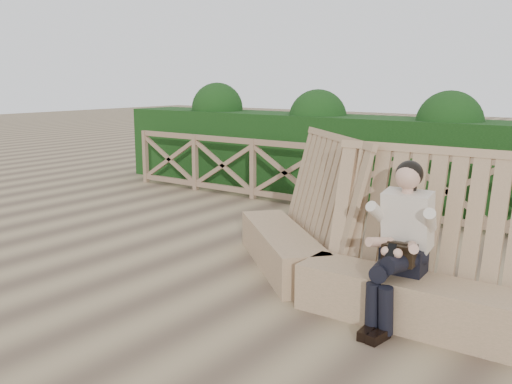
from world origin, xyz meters
The scene contains 5 objects.
ground centered at (0.00, 0.00, 0.00)m, with size 60.00×60.00×0.00m, color brown.
bench centered at (1.42, 0.34, 0.40)m, with size 3.80×1.98×1.58m.
woman centered at (2.18, -0.04, 0.77)m, with size 0.44×0.92×1.47m.
guardrail centered at (0.00, 3.50, 0.55)m, with size 10.10×0.09×1.10m.
hedge centered at (0.00, 4.70, 0.75)m, with size 12.00×1.20×1.50m, color black.
Camera 1 is at (4.06, -4.73, 2.18)m, focal length 40.00 mm.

